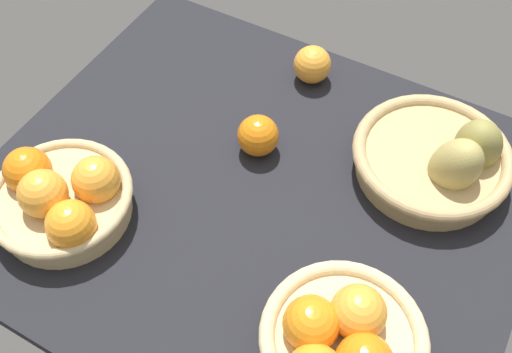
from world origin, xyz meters
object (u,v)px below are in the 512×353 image
at_px(loose_orange_back_gap, 258,136).
at_px(basket_near_left, 61,198).
at_px(basket_far_right_pears, 439,159).
at_px(basket_near_right, 341,342).
at_px(loose_orange_front_gap, 312,65).

bearing_deg(loose_orange_back_gap, basket_near_left, -127.35).
bearing_deg(basket_far_right_pears, basket_near_right, -92.16).
height_order(basket_far_right_pears, basket_near_right, basket_far_right_pears).
bearing_deg(basket_far_right_pears, loose_orange_front_gap, 159.63).
relative_size(basket_near_left, loose_orange_front_gap, 3.18).
relative_size(basket_near_right, loose_orange_back_gap, 3.13).
distance_m(basket_far_right_pears, basket_near_left, 0.59).
relative_size(basket_near_right, loose_orange_front_gap, 3.17).
distance_m(basket_near_left, loose_orange_back_gap, 0.32).
height_order(basket_far_right_pears, basket_near_left, basket_far_right_pears).
relative_size(loose_orange_front_gap, loose_orange_back_gap, 0.99).
bearing_deg(loose_orange_back_gap, basket_far_right_pears, 19.00).
bearing_deg(loose_orange_front_gap, loose_orange_back_gap, -91.22).
bearing_deg(loose_orange_back_gap, loose_orange_front_gap, 88.78).
height_order(basket_near_left, loose_orange_front_gap, basket_near_left).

